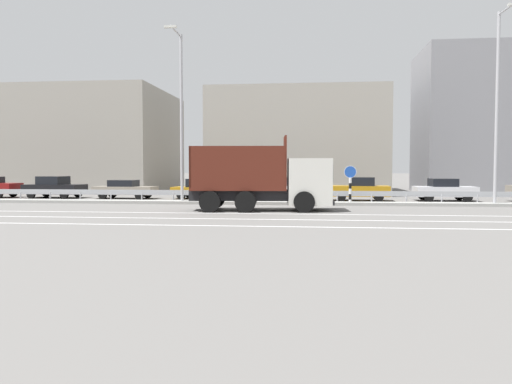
{
  "coord_description": "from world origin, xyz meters",
  "views": [
    {
      "loc": [
        3.51,
        -26.8,
        2.21
      ],
      "look_at": [
        0.49,
        0.6,
        0.84
      ],
      "focal_mm": 35.0,
      "sensor_mm": 36.0,
      "label": 1
    }
  ],
  "objects": [
    {
      "name": "street_lamp_1",
      "position": [
        -4.28,
        2.62,
        5.63
      ],
      "size": [
        0.71,
        2.67,
        10.17
      ],
      "color": "#ADADB2",
      "rests_on": "ground_plane"
    },
    {
      "name": "lane_strip_1",
      "position": [
        0.93,
        -5.84,
        0.0
      ],
      "size": [
        68.09,
        0.16,
        0.01
      ],
      "primitive_type": "cube",
      "color": "silver",
      "rests_on": "ground_plane"
    },
    {
      "name": "median_island",
      "position": [
        0.0,
        2.69,
        0.09
      ],
      "size": [
        37.45,
        1.1,
        0.18
      ],
      "primitive_type": "cube",
      "color": "gray",
      "rests_on": "ground_plane"
    },
    {
      "name": "parked_car_2",
      "position": [
        -14.91,
        7.35,
        0.77
      ],
      "size": [
        4.26,
        2.26,
        1.56
      ],
      "rotation": [
        0.0,
        0.0,
        -1.64
      ],
      "color": "black",
      "rests_on": "ground_plane"
    },
    {
      "name": "street_lamp_2",
      "position": [
        13.88,
        2.54,
        5.92
      ],
      "size": [
        0.71,
        2.16,
        10.86
      ],
      "color": "#ADADB2",
      "rests_on": "ground_plane"
    },
    {
      "name": "dump_truck",
      "position": [
        1.89,
        -1.41,
        1.37
      ],
      "size": [
        7.35,
        3.1,
        3.77
      ],
      "rotation": [
        0.0,
        0.0,
        -1.49
      ],
      "color": "silver",
      "rests_on": "ground_plane"
    },
    {
      "name": "parked_car_3",
      "position": [
        -9.54,
        7.13,
        0.68
      ],
      "size": [
        4.38,
        1.92,
        1.31
      ],
      "rotation": [
        0.0,
        0.0,
        -1.61
      ],
      "color": "gray",
      "rests_on": "ground_plane"
    },
    {
      "name": "parked_car_6",
      "position": [
        6.75,
        6.76,
        0.77
      ],
      "size": [
        3.94,
        2.08,
        1.56
      ],
      "rotation": [
        0.0,
        0.0,
        1.52
      ],
      "color": "#B27A14",
      "rests_on": "ground_plane"
    },
    {
      "name": "background_building_1",
      "position": [
        2.37,
        18.29,
        4.27
      ],
      "size": [
        14.27,
        14.56,
        8.53
      ],
      "primitive_type": "cube",
      "color": "gray",
      "rests_on": "ground_plane"
    },
    {
      "name": "parked_car_4",
      "position": [
        -4.06,
        7.44,
        0.71
      ],
      "size": [
        4.26,
        2.18,
        1.41
      ],
      "rotation": [
        0.0,
        0.0,
        -1.64
      ],
      "color": "#B27A14",
      "rests_on": "ground_plane"
    },
    {
      "name": "median_guardrail",
      "position": [
        0.0,
        3.79,
        0.57
      ],
      "size": [
        68.09,
        0.09,
        0.78
      ],
      "color": "#9EA0A5",
      "rests_on": "ground_plane"
    },
    {
      "name": "median_road_sign",
      "position": [
        5.79,
        2.69,
        1.21
      ],
      "size": [
        0.72,
        0.16,
        2.3
      ],
      "color": "white",
      "rests_on": "ground_plane"
    },
    {
      "name": "parked_car_7",
      "position": [
        12.22,
        7.03,
        0.74
      ],
      "size": [
        3.85,
        2.0,
        1.47
      ],
      "rotation": [
        0.0,
        0.0,
        -1.57
      ],
      "color": "silver",
      "rests_on": "ground_plane"
    },
    {
      "name": "parked_car_5",
      "position": [
        1.85,
        7.23,
        0.76
      ],
      "size": [
        4.71,
        2.16,
        1.53
      ],
      "rotation": [
        0.0,
        0.0,
        -1.64
      ],
      "color": "silver",
      "rests_on": "ground_plane"
    },
    {
      "name": "background_building_2",
      "position": [
        20.77,
        19.23,
        6.24
      ],
      "size": [
        15.33,
        8.23,
        12.49
      ],
      "primitive_type": "cube",
      "color": "gray",
      "rests_on": "ground_plane"
    },
    {
      "name": "lane_strip_2",
      "position": [
        0.93,
        -8.35,
        0.0
      ],
      "size": [
        68.09,
        0.16,
        0.01
      ],
      "primitive_type": "cube",
      "color": "silver",
      "rests_on": "ground_plane"
    },
    {
      "name": "lane_strip_0",
      "position": [
        0.93,
        -3.29,
        0.0
      ],
      "size": [
        68.09,
        0.16,
        0.01
      ],
      "primitive_type": "cube",
      "color": "silver",
      "rests_on": "ground_plane"
    },
    {
      "name": "background_building_0",
      "position": [
        -17.09,
        20.07,
        4.72
      ],
      "size": [
        13.48,
        13.48,
        9.43
      ],
      "primitive_type": "cube",
      "color": "gray",
      "rests_on": "ground_plane"
    },
    {
      "name": "ground_plane",
      "position": [
        0.0,
        0.0,
        0.0
      ],
      "size": [
        320.0,
        320.0,
        0.0
      ],
      "primitive_type": "plane",
      "color": "#605E5B"
    }
  ]
}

